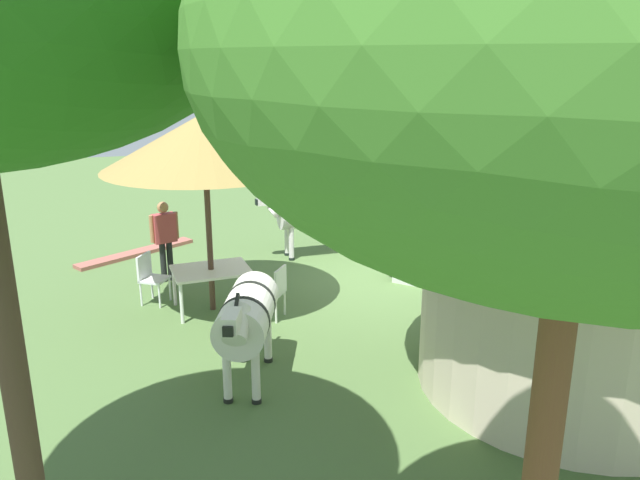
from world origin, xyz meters
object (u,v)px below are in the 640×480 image
object	(u,v)px
patio_dining_table	(211,274)
guest_beside_umbrella	(165,234)
shade_umbrella	(204,142)
zebra_by_umbrella	(315,213)
patio_chair_east_end	(150,275)
standing_watcher	(368,194)
thatched_hut	(586,204)
acacia_tree_far_lawn	(590,54)
zebra_toward_hut	(482,211)
patio_chair_near_lawn	(275,289)
zebra_nearest_camera	(247,316)
striped_lounge_chair	(410,268)

from	to	relation	value
patio_dining_table	guest_beside_umbrella	distance (m)	1.85
shade_umbrella	zebra_by_umbrella	size ratio (longest dim) A/B	1.42
patio_chair_east_end	guest_beside_umbrella	xyz separation A→B (m)	(-0.33, -1.08, 0.44)
patio_chair_east_end	standing_watcher	bearing A→B (deg)	152.13
thatched_hut	zebra_by_umbrella	size ratio (longest dim) A/B	2.13
patio_chair_east_end	guest_beside_umbrella	size ratio (longest dim) A/B	0.57
standing_watcher	patio_chair_east_end	bearing A→B (deg)	74.39
thatched_hut	guest_beside_umbrella	distance (m)	7.61
shade_umbrella	acacia_tree_far_lawn	distance (m)	8.04
patio_chair_east_end	zebra_toward_hut	size ratio (longest dim) A/B	0.43
patio_chair_east_end	standing_watcher	distance (m)	6.19
shade_umbrella	zebra_by_umbrella	world-z (taller)	shade_umbrella
patio_chair_near_lawn	zebra_nearest_camera	bearing A→B (deg)	-166.59
patio_dining_table	zebra_by_umbrella	xyz separation A→B (m)	(-2.53, -2.47, 0.31)
patio_dining_table	patio_chair_east_end	distance (m)	1.19
patio_dining_table	acacia_tree_far_lawn	distance (m)	8.70
patio_dining_table	acacia_tree_far_lawn	xyz separation A→B (m)	(-0.88, 7.88, 3.59)
thatched_hut	standing_watcher	size ratio (longest dim) A/B	3.00
shade_umbrella	striped_lounge_chair	bearing A→B (deg)	-174.13
patio_chair_east_end	striped_lounge_chair	distance (m)	4.91
standing_watcher	zebra_toward_hut	size ratio (longest dim) A/B	0.80
patio_dining_table	zebra_toward_hut	bearing A→B (deg)	-165.69
zebra_toward_hut	acacia_tree_far_lawn	xyz separation A→B (m)	(5.19, 9.43, 3.27)
patio_dining_table	patio_chair_near_lawn	distance (m)	1.19
patio_chair_east_end	patio_chair_near_lawn	bearing A→B (deg)	87.95
zebra_nearest_camera	thatched_hut	bearing A→B (deg)	-177.23
patio_chair_east_end	guest_beside_umbrella	bearing A→B (deg)	-166.02
guest_beside_umbrella	acacia_tree_far_lawn	world-z (taller)	acacia_tree_far_lawn
shade_umbrella	zebra_toward_hut	distance (m)	6.56
striped_lounge_chair	zebra_toward_hut	world-z (taller)	zebra_toward_hut
zebra_by_umbrella	striped_lounge_chair	bearing A→B (deg)	-148.91
guest_beside_umbrella	acacia_tree_far_lawn	xyz separation A→B (m)	(-1.57, 9.57, 3.29)
guest_beside_umbrella	zebra_toward_hut	world-z (taller)	guest_beside_umbrella
patio_dining_table	striped_lounge_chair	world-z (taller)	patio_dining_table
patio_chair_east_end	acacia_tree_far_lawn	xyz separation A→B (m)	(-1.89, 8.48, 3.73)
striped_lounge_chair	zebra_nearest_camera	size ratio (longest dim) A/B	0.46
patio_dining_table	zebra_toward_hut	xyz separation A→B (m)	(-6.07, -1.55, 0.33)
shade_umbrella	zebra_toward_hut	size ratio (longest dim) A/B	1.60
patio_chair_east_end	zebra_by_umbrella	world-z (taller)	zebra_by_umbrella
thatched_hut	standing_watcher	distance (m)	7.83
thatched_hut	striped_lounge_chair	xyz separation A→B (m)	(0.39, -4.28, -2.23)
zebra_nearest_camera	acacia_tree_far_lawn	distance (m)	6.18
patio_dining_table	striped_lounge_chair	size ratio (longest dim) A/B	1.43
patio_chair_near_lawn	striped_lounge_chair	world-z (taller)	patio_chair_near_lawn
patio_chair_east_end	acacia_tree_far_lawn	world-z (taller)	acacia_tree_far_lawn
zebra_nearest_camera	acacia_tree_far_lawn	xyz separation A→B (m)	(-0.70, 5.19, 3.28)
patio_chair_east_end	zebra_toward_hut	distance (m)	7.16
acacia_tree_far_lawn	thatched_hut	bearing A→B (deg)	-130.31
shade_umbrella	standing_watcher	xyz separation A→B (m)	(-4.25, -3.81, -1.90)
standing_watcher	acacia_tree_far_lawn	distance (m)	12.59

